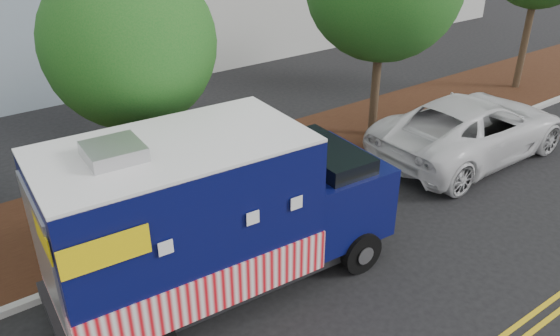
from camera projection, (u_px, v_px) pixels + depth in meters
ground at (248, 264)px, 11.60m from camera, size 120.00×120.00×0.00m
curb at (215, 231)px, 12.57m from camera, size 120.00×0.18×0.15m
mulch_strip at (174, 194)px, 14.07m from camera, size 120.00×4.00×0.15m
tree_b at (129, 44)px, 11.49m from camera, size 3.68×3.68×6.05m
sign_post at (157, 192)px, 11.92m from camera, size 0.06×0.06×2.40m
food_truck at (211, 220)px, 10.18m from camera, size 6.89×2.92×3.56m
white_car at (472, 127)px, 15.87m from camera, size 6.47×3.00×1.80m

